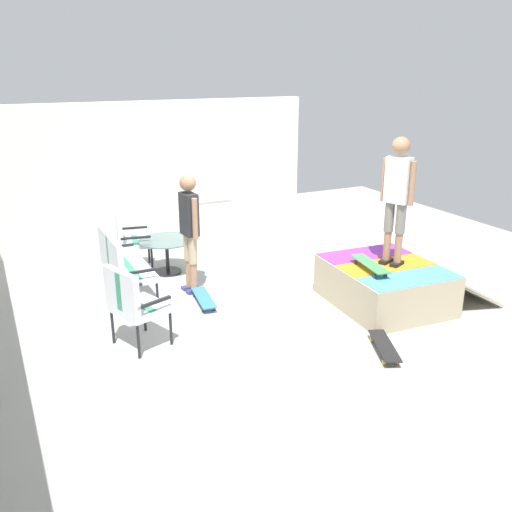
# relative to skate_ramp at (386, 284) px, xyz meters

# --- Properties ---
(ground_plane) EXTENTS (12.00, 12.00, 0.10)m
(ground_plane) POSITION_rel_skate_ramp_xyz_m (0.73, 1.38, -0.35)
(ground_plane) COLOR #A8A8A3
(house_facade) EXTENTS (0.23, 6.00, 2.62)m
(house_facade) POSITION_rel_skate_ramp_xyz_m (4.53, 1.87, 1.01)
(house_facade) COLOR white
(house_facade) RESTS_ON ground_plane
(skate_ramp) EXTENTS (1.74, 2.26, 0.60)m
(skate_ramp) POSITION_rel_skate_ramp_xyz_m (0.00, 0.00, 0.00)
(skate_ramp) COLOR tan
(skate_ramp) RESTS_ON ground_plane
(patio_bench) EXTENTS (1.25, 0.56, 1.02)m
(patio_bench) POSITION_rel_skate_ramp_xyz_m (1.76, 3.34, 0.32)
(patio_bench) COLOR black
(patio_bench) RESTS_ON ground_plane
(patio_chair_near_house) EXTENTS (0.71, 0.66, 1.02)m
(patio_chair_near_house) POSITION_rel_skate_ramp_xyz_m (2.99, 2.93, 0.32)
(patio_chair_near_house) COLOR black
(patio_chair_near_house) RESTS_ON ground_plane
(patio_chair_by_wall) EXTENTS (0.77, 0.73, 1.02)m
(patio_chair_by_wall) POSITION_rel_skate_ramp_xyz_m (0.33, 3.55, 0.32)
(patio_chair_by_wall) COLOR black
(patio_chair_by_wall) RESTS_ON ground_plane
(patio_table) EXTENTS (0.90, 0.90, 0.57)m
(patio_table) POSITION_rel_skate_ramp_xyz_m (2.59, 2.40, 0.11)
(patio_table) COLOR black
(patio_table) RESTS_ON ground_plane
(person_watching) EXTENTS (0.48, 0.26, 1.78)m
(person_watching) POSITION_rel_skate_ramp_xyz_m (1.68, 2.32, 0.75)
(person_watching) COLOR navy
(person_watching) RESTS_ON ground_plane
(person_skater) EXTENTS (0.45, 0.33, 1.77)m
(person_skater) POSITION_rel_skate_ramp_xyz_m (-0.01, -0.05, 1.34)
(person_skater) COLOR black
(person_skater) RESTS_ON skate_ramp
(skateboard_by_bench) EXTENTS (0.82, 0.31, 0.10)m
(skateboard_by_bench) POSITION_rel_skate_ramp_xyz_m (1.16, 2.33, -0.21)
(skateboard_by_bench) COLOR #3372B2
(skateboard_by_bench) RESTS_ON ground_plane
(skateboard_spare) EXTENTS (0.81, 0.50, 0.10)m
(skateboard_spare) POSITION_rel_skate_ramp_xyz_m (-1.14, 0.93, -0.21)
(skateboard_spare) COLOR black
(skateboard_spare) RESTS_ON ground_plane
(skateboard_on_ramp) EXTENTS (0.82, 0.33, 0.10)m
(skateboard_on_ramp) POSITION_rel_skate_ramp_xyz_m (-0.07, 0.38, 0.38)
(skateboard_on_ramp) COLOR #3F8C4C
(skateboard_on_ramp) RESTS_ON skate_ramp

